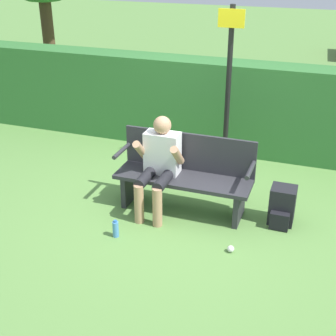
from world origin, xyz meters
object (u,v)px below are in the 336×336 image
(park_bench, at_px, (185,174))
(signpost, at_px, (228,82))
(person_seated, at_px, (159,161))
(backpack, at_px, (282,207))
(water_bottle, at_px, (116,229))

(park_bench, height_order, signpost, signpost)
(park_bench, xyz_separation_m, person_seated, (-0.27, -0.14, 0.18))
(signpost, bearing_deg, person_seated, -108.39)
(backpack, relative_size, signpost, 0.20)
(signpost, bearing_deg, park_bench, -98.61)
(person_seated, height_order, water_bottle, person_seated)
(person_seated, relative_size, water_bottle, 5.57)
(person_seated, distance_m, signpost, 1.59)
(park_bench, distance_m, person_seated, 0.35)
(signpost, bearing_deg, backpack, -51.85)
(backpack, xyz_separation_m, signpost, (-0.96, 1.22, 1.04))
(park_bench, bearing_deg, person_seated, -153.45)
(water_bottle, bearing_deg, backpack, 28.28)
(backpack, bearing_deg, person_seated, -173.18)
(person_seated, bearing_deg, signpost, 71.61)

